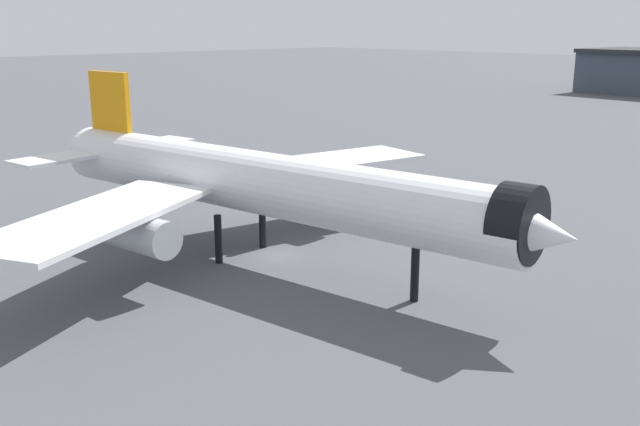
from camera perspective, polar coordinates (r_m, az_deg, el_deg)
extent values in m
plane|color=#4C4F54|center=(66.68, -3.53, -3.47)|extent=(900.00, 900.00, 0.00)
cylinder|color=white|center=(63.70, -4.86, 2.44)|extent=(50.93, 12.70, 5.61)
cone|color=white|center=(50.51, 16.77, -1.48)|extent=(6.88, 6.31, 5.50)
cone|color=white|center=(82.74, -17.89, 4.66)|extent=(7.97, 6.30, 5.33)
cylinder|color=black|center=(50.79, 15.63, -0.81)|extent=(3.30, 5.96, 5.66)
cube|color=white|center=(76.93, 0.20, 4.12)|extent=(11.89, 23.84, 0.45)
cylinder|color=#B7BAC1|center=(74.46, -0.35, 2.31)|extent=(7.45, 4.05, 3.08)
cube|color=white|center=(57.74, -17.35, -0.22)|extent=(17.31, 24.03, 0.45)
cylinder|color=#B7BAC1|center=(58.80, -14.35, -1.61)|extent=(7.45, 4.05, 3.08)
cube|color=orange|center=(78.81, -16.47, 7.59)|extent=(6.10, 1.41, 8.97)
cube|color=white|center=(83.70, -13.38, 5.48)|extent=(5.80, 9.67, 0.34)
cube|color=white|center=(76.95, -20.29, 4.15)|extent=(5.80, 9.67, 0.34)
cylinder|color=black|center=(55.76, 7.64, -4.87)|extent=(0.67, 0.67, 4.49)
cylinder|color=black|center=(68.69, -4.65, -0.98)|extent=(0.67, 0.67, 4.49)
cylinder|color=black|center=(64.67, -8.18, -2.09)|extent=(0.67, 0.67, 4.49)
cube|color=black|center=(99.32, -6.17, 2.99)|extent=(4.13, 5.96, 0.35)
cube|color=#194799|center=(100.51, -5.70, 3.71)|extent=(2.94, 2.88, 1.60)
cube|color=#1E2D38|center=(101.29, -5.42, 3.99)|extent=(1.83, 0.77, 0.80)
cube|color=#194799|center=(98.24, -6.48, 3.61)|extent=(3.34, 3.91, 2.20)
cylinder|color=black|center=(101.55, -6.16, 3.15)|extent=(0.59, 0.94, 0.90)
cylinder|color=black|center=(100.40, -5.04, 3.05)|extent=(0.59, 0.94, 0.90)
cylinder|color=black|center=(98.35, -7.32, 2.73)|extent=(0.59, 0.94, 0.90)
cylinder|color=black|center=(97.16, -6.16, 2.62)|extent=(0.59, 0.94, 0.90)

